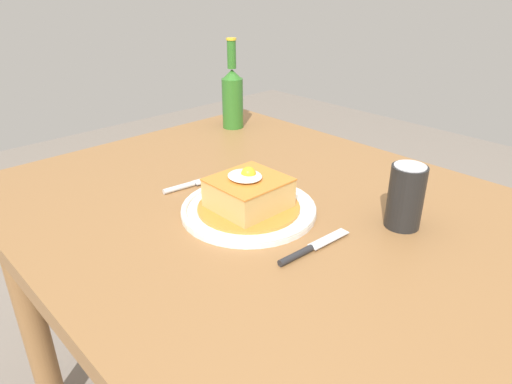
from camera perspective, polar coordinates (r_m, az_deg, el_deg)
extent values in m
cube|color=olive|center=(0.93, 3.57, -3.78)|extent=(1.26, 0.92, 0.04)
cylinder|color=olive|center=(1.40, -26.10, -13.82)|extent=(0.07, 0.07, 0.70)
cylinder|color=olive|center=(1.69, -1.55, -3.66)|extent=(0.07, 0.07, 0.70)
cylinder|color=white|center=(0.92, -0.91, -2.33)|extent=(0.27, 0.27, 0.01)
torus|color=white|center=(0.92, -0.91, -1.92)|extent=(0.27, 0.27, 0.01)
cylinder|color=orange|center=(0.92, -0.91, -1.89)|extent=(0.21, 0.21, 0.01)
cube|color=tan|center=(0.90, -0.92, -0.15)|extent=(0.13, 0.14, 0.06)
cube|color=orange|center=(0.89, -0.94, 1.55)|extent=(0.13, 0.14, 0.00)
ellipsoid|color=white|center=(0.89, -1.40, 2.01)|extent=(0.07, 0.06, 0.01)
sphere|color=yellow|center=(0.89, -0.94, 2.23)|extent=(0.03, 0.03, 0.03)
cylinder|color=silver|center=(1.03, -9.54, 0.55)|extent=(0.02, 0.08, 0.01)
cube|color=silver|center=(1.06, -6.45, 1.44)|extent=(0.03, 0.05, 0.00)
cylinder|color=silver|center=(1.06, -5.08, 1.63)|extent=(0.01, 0.03, 0.00)
cylinder|color=silver|center=(1.07, -5.30, 1.77)|extent=(0.01, 0.03, 0.00)
cylinder|color=silver|center=(1.08, -5.53, 1.91)|extent=(0.01, 0.03, 0.00)
cylinder|color=#262628|center=(0.78, 4.99, -7.86)|extent=(0.02, 0.08, 0.01)
cube|color=silver|center=(0.84, 9.03, -5.77)|extent=(0.02, 0.09, 0.00)
cylinder|color=black|center=(0.89, 18.09, -0.59)|extent=(0.07, 0.07, 0.12)
cylinder|color=silver|center=(0.87, 18.64, 3.07)|extent=(0.06, 0.06, 0.00)
cylinder|color=#2D6B23|center=(1.43, -2.92, 10.94)|extent=(0.06, 0.06, 0.15)
cone|color=#2D6B23|center=(1.41, -3.00, 14.37)|extent=(0.06, 0.06, 0.03)
cylinder|color=#2D6B23|center=(1.40, -3.06, 16.70)|extent=(0.03, 0.03, 0.08)
cylinder|color=gold|center=(1.39, -3.10, 18.45)|extent=(0.03, 0.03, 0.01)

